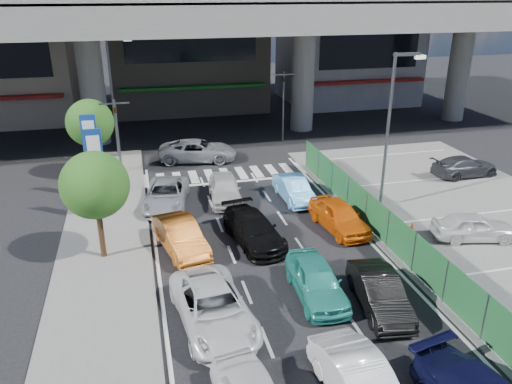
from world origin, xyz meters
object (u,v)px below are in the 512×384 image
object	(u,v)px
wagon_silver_front_left	(166,195)
traffic_cone	(412,229)
hatch_black_mid_right	(379,293)
taxi_orange_right	(339,216)
parked_sedan_dgrey	(465,166)
street_lamp_left	(114,88)
parked_sedan_white	(474,227)
tree_near	(95,185)
sedan_white_mid_left	(213,308)
kei_truck_front_right	(294,189)
taxi_orange_left	(180,236)
crossing_wagon_silver	(198,151)
sedan_white_front_mid	(225,189)
signboard_far	(91,145)
traffic_light_left	(116,123)
street_lamp_right	(392,120)
sedan_black_mid	(254,229)
signboard_near	(96,162)
taxi_teal_mid	(316,280)
tree_far	(90,123)
traffic_light_right	(284,89)

from	to	relation	value
wagon_silver_front_left	traffic_cone	world-z (taller)	wagon_silver_front_left
hatch_black_mid_right	taxi_orange_right	xyz separation A→B (m)	(1.08, 6.35, 0.03)
parked_sedan_dgrey	traffic_cone	distance (m)	9.78
street_lamp_left	parked_sedan_white	distance (m)	23.06
street_lamp_left	tree_near	distance (m)	14.08
sedan_white_mid_left	kei_truck_front_right	size ratio (longest dim) A/B	1.30
taxi_orange_left	crossing_wagon_silver	distance (m)	12.32
hatch_black_mid_right	sedan_white_front_mid	xyz separation A→B (m)	(-3.62, 11.06, 0.03)
tree_near	taxi_orange_left	distance (m)	4.27
signboard_far	hatch_black_mid_right	xyz separation A→B (m)	(10.43, -13.12, -2.41)
sedan_white_mid_left	taxi_orange_left	distance (m)	5.59
traffic_light_left	street_lamp_right	distance (m)	14.68
sedan_black_mid	parked_sedan_dgrey	distance (m)	15.47
hatch_black_mid_right	street_lamp_left	bearing A→B (deg)	121.85
crossing_wagon_silver	taxi_orange_right	bearing A→B (deg)	-145.51
tree_near	sedan_black_mid	distance (m)	7.15
street_lamp_right	tree_near	size ratio (longest dim) A/B	1.67
crossing_wagon_silver	parked_sedan_white	distance (m)	17.92
signboard_near	wagon_silver_front_left	distance (m)	4.18
sedan_white_front_mid	street_lamp_right	bearing A→B (deg)	-15.22
tree_near	traffic_cone	size ratio (longest dim) A/B	6.59
sedan_white_mid_left	taxi_teal_mid	bearing A→B (deg)	4.95
taxi_orange_right	traffic_cone	xyz separation A→B (m)	(2.96, -1.63, -0.27)
sedan_white_mid_left	signboard_near	bearing A→B (deg)	106.77
street_lamp_left	taxi_orange_left	world-z (taller)	street_lamp_left
signboard_near	kei_truck_front_right	bearing A→B (deg)	0.79
taxi_teal_mid	kei_truck_front_right	world-z (taller)	taxi_teal_mid
taxi_orange_left	kei_truck_front_right	size ratio (longest dim) A/B	1.09
kei_truck_front_right	parked_sedan_white	distance (m)	9.20
sedan_white_mid_left	taxi_orange_right	xyz separation A→B (m)	(7.05, 5.87, 0.00)
traffic_light_left	tree_far	distance (m)	3.02
parked_sedan_white	signboard_near	bearing A→B (deg)	82.37
parked_sedan_white	tree_near	bearing A→B (deg)	95.11
signboard_far	crossing_wagon_silver	size ratio (longest dim) A/B	0.92
street_lamp_left	taxi_teal_mid	distance (m)	20.60
wagon_silver_front_left	crossing_wagon_silver	size ratio (longest dim) A/B	0.91
street_lamp_right	wagon_silver_front_left	size ratio (longest dim) A/B	1.72
traffic_light_right	tree_near	size ratio (longest dim) A/B	1.08
sedan_white_mid_left	hatch_black_mid_right	xyz separation A→B (m)	(5.97, -0.48, -0.03)
taxi_orange_right	traffic_cone	bearing A→B (deg)	-35.94
traffic_light_left	street_lamp_right	xyz separation A→B (m)	(13.37, -6.00, 0.83)
signboard_near	sedan_white_front_mid	size ratio (longest dim) A/B	1.16
traffic_light_left	taxi_teal_mid	distance (m)	15.04
signboard_far	traffic_cone	bearing A→B (deg)	-30.12
kei_truck_front_right	crossing_wagon_silver	size ratio (longest dim) A/B	0.75
signboard_far	tree_far	world-z (taller)	tree_far
street_lamp_left	traffic_cone	size ratio (longest dim) A/B	10.98
taxi_orange_right	tree_far	bearing A→B (deg)	131.55
taxi_orange_left	sedan_white_front_mid	bearing A→B (deg)	47.23
street_lamp_right	crossing_wagon_silver	size ratio (longest dim) A/B	1.56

